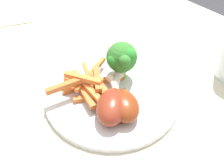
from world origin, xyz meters
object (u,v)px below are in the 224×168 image
object	(u,v)px
broccoli_floret_middle	(122,57)
chicken_drumstick_far	(123,104)
carrot_fries_pile	(91,85)
chicken_drumstick_near	(112,105)
broccoli_floret_front	(121,57)
dining_table	(98,105)
dinner_plate	(112,93)

from	to	relation	value
broccoli_floret_middle	chicken_drumstick_far	size ratio (longest dim) A/B	0.64
carrot_fries_pile	chicken_drumstick_near	world-z (taller)	chicken_drumstick_near
broccoli_floret_front	carrot_fries_pile	xyz separation A→B (m)	(0.00, 0.08, -0.03)
broccoli_floret_front	carrot_fries_pile	world-z (taller)	broccoli_floret_front
dining_table	chicken_drumstick_near	size ratio (longest dim) A/B	9.74
dinner_plate	broccoli_floret_middle	bearing A→B (deg)	-64.39
dinner_plate	broccoli_floret_front	distance (m)	0.08
dinner_plate	chicken_drumstick_near	distance (m)	0.06
dining_table	chicken_drumstick_near	world-z (taller)	chicken_drumstick_near
broccoli_floret_front	carrot_fries_pile	size ratio (longest dim) A/B	0.50
broccoli_floret_middle	carrot_fries_pile	size ratio (longest dim) A/B	0.49
chicken_drumstick_near	dining_table	bearing A→B (deg)	-23.43
broccoli_floret_front	chicken_drumstick_near	distance (m)	0.11
dinner_plate	chicken_drumstick_near	world-z (taller)	chicken_drumstick_near
broccoli_floret_middle	chicken_drumstick_near	size ratio (longest dim) A/B	0.63
chicken_drumstick_near	chicken_drumstick_far	xyz separation A→B (m)	(-0.01, -0.02, -0.00)
carrot_fries_pile	broccoli_floret_front	bearing A→B (deg)	-92.12
broccoli_floret_front	carrot_fries_pile	bearing A→B (deg)	87.88
dinner_plate	chicken_drumstick_far	bearing A→B (deg)	159.54
carrot_fries_pile	chicken_drumstick_near	xyz separation A→B (m)	(-0.07, 0.00, 0.00)
dining_table	carrot_fries_pile	world-z (taller)	carrot_fries_pile
broccoli_floret_front	broccoli_floret_middle	size ratio (longest dim) A/B	1.02
broccoli_floret_middle	broccoli_floret_front	bearing A→B (deg)	-16.92
carrot_fries_pile	chicken_drumstick_far	distance (m)	0.08
broccoli_floret_middle	chicken_drumstick_far	xyz separation A→B (m)	(-0.07, 0.06, -0.03)
dining_table	broccoli_floret_middle	distance (m)	0.16
broccoli_floret_middle	dinner_plate	bearing A→B (deg)	115.61
dinner_plate	broccoli_floret_middle	xyz separation A→B (m)	(0.02, -0.04, 0.06)
dinner_plate	broccoli_floret_front	size ratio (longest dim) A/B	3.25
carrot_fries_pile	dinner_plate	bearing A→B (deg)	-128.77
broccoli_floret_front	chicken_drumstick_far	bearing A→B (deg)	139.58
broccoli_floret_front	broccoli_floret_middle	xyz separation A→B (m)	(-0.00, 0.00, 0.00)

